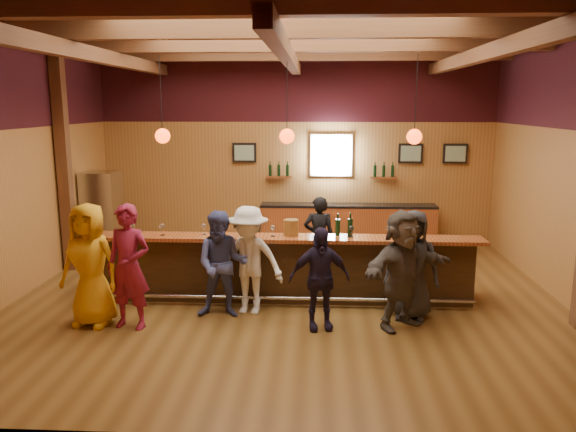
{
  "coord_description": "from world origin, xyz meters",
  "views": [
    {
      "loc": [
        0.49,
        -8.95,
        3.21
      ],
      "look_at": [
        0.0,
        0.3,
        1.35
      ],
      "focal_mm": 35.0,
      "sensor_mm": 36.0,
      "label": 1
    }
  ],
  "objects_px": {
    "stainless_fridge": "(103,214)",
    "customer_dark": "(412,265)",
    "customer_denim": "(222,264)",
    "back_bar_cabinet": "(348,225)",
    "customer_white": "(249,260)",
    "customer_redvest": "(129,267)",
    "customer_navy": "(319,279)",
    "bar_counter": "(289,266)",
    "bartender": "(319,238)",
    "customer_orange": "(90,265)",
    "bottle_a": "(338,227)",
    "customer_brown": "(402,270)",
    "ice_bucket": "(291,228)"
  },
  "relations": [
    {
      "from": "customer_orange",
      "to": "customer_redvest",
      "type": "distance_m",
      "value": 0.6
    },
    {
      "from": "back_bar_cabinet",
      "to": "bartender",
      "type": "distance_m",
      "value": 2.72
    },
    {
      "from": "bar_counter",
      "to": "bartender",
      "type": "bearing_deg",
      "value": 61.7
    },
    {
      "from": "bar_counter",
      "to": "customer_denim",
      "type": "xyz_separation_m",
      "value": [
        -0.96,
        -1.0,
        0.3
      ]
    },
    {
      "from": "customer_white",
      "to": "customer_denim",
      "type": "bearing_deg",
      "value": -144.98
    },
    {
      "from": "customer_white",
      "to": "customer_orange",
      "type": "bearing_deg",
      "value": -153.95
    },
    {
      "from": "back_bar_cabinet",
      "to": "customer_navy",
      "type": "distance_m",
      "value": 5.02
    },
    {
      "from": "customer_redvest",
      "to": "customer_brown",
      "type": "relative_size",
      "value": 1.05
    },
    {
      "from": "customer_redvest",
      "to": "customer_white",
      "type": "bearing_deg",
      "value": 33.05
    },
    {
      "from": "bar_counter",
      "to": "ice_bucket",
      "type": "relative_size",
      "value": 24.11
    },
    {
      "from": "customer_brown",
      "to": "ice_bucket",
      "type": "bearing_deg",
      "value": 111.28
    },
    {
      "from": "customer_denim",
      "to": "customer_dark",
      "type": "relative_size",
      "value": 0.98
    },
    {
      "from": "stainless_fridge",
      "to": "bartender",
      "type": "xyz_separation_m",
      "value": [
        4.63,
        -1.5,
        -0.12
      ]
    },
    {
      "from": "customer_white",
      "to": "customer_brown",
      "type": "bearing_deg",
      "value": -0.17
    },
    {
      "from": "customer_redvest",
      "to": "customer_denim",
      "type": "bearing_deg",
      "value": 32.49
    },
    {
      "from": "stainless_fridge",
      "to": "bottle_a",
      "type": "height_order",
      "value": "stainless_fridge"
    },
    {
      "from": "stainless_fridge",
      "to": "ice_bucket",
      "type": "height_order",
      "value": "stainless_fridge"
    },
    {
      "from": "customer_dark",
      "to": "back_bar_cabinet",
      "type": "bearing_deg",
      "value": 111.07
    },
    {
      "from": "customer_white",
      "to": "bottle_a",
      "type": "distance_m",
      "value": 1.56
    },
    {
      "from": "customer_brown",
      "to": "customer_white",
      "type": "bearing_deg",
      "value": 132.03
    },
    {
      "from": "stainless_fridge",
      "to": "customer_dark",
      "type": "relative_size",
      "value": 1.08
    },
    {
      "from": "ice_bucket",
      "to": "customer_dark",
      "type": "bearing_deg",
      "value": -19.83
    },
    {
      "from": "bar_counter",
      "to": "customer_white",
      "type": "xyz_separation_m",
      "value": [
        -0.57,
        -0.83,
        0.32
      ]
    },
    {
      "from": "customer_redvest",
      "to": "customer_navy",
      "type": "distance_m",
      "value": 2.74
    },
    {
      "from": "customer_orange",
      "to": "customer_navy",
      "type": "relative_size",
      "value": 1.21
    },
    {
      "from": "customer_white",
      "to": "customer_dark",
      "type": "xyz_separation_m",
      "value": [
        2.47,
        -0.09,
        -0.01
      ]
    },
    {
      "from": "bartender",
      "to": "bottle_a",
      "type": "bearing_deg",
      "value": 102.84
    },
    {
      "from": "customer_redvest",
      "to": "customer_brown",
      "type": "bearing_deg",
      "value": 14.15
    },
    {
      "from": "bartender",
      "to": "ice_bucket",
      "type": "xyz_separation_m",
      "value": [
        -0.46,
        -1.2,
        0.46
      ]
    },
    {
      "from": "stainless_fridge",
      "to": "customer_redvest",
      "type": "height_order",
      "value": "customer_redvest"
    },
    {
      "from": "customer_orange",
      "to": "customer_dark",
      "type": "distance_m",
      "value": 4.75
    },
    {
      "from": "back_bar_cabinet",
      "to": "stainless_fridge",
      "type": "xyz_separation_m",
      "value": [
        -5.3,
        -1.12,
        0.42
      ]
    },
    {
      "from": "customer_redvest",
      "to": "customer_white",
      "type": "height_order",
      "value": "customer_redvest"
    },
    {
      "from": "back_bar_cabinet",
      "to": "customer_brown",
      "type": "distance_m",
      "value": 4.9
    },
    {
      "from": "back_bar_cabinet",
      "to": "customer_white",
      "type": "bearing_deg",
      "value": -111.71
    },
    {
      "from": "customer_denim",
      "to": "customer_orange",
      "type": "bearing_deg",
      "value": -168.28
    },
    {
      "from": "customer_redvest",
      "to": "customer_dark",
      "type": "distance_m",
      "value": 4.16
    },
    {
      "from": "customer_redvest",
      "to": "bartender",
      "type": "bearing_deg",
      "value": 52.96
    },
    {
      "from": "bar_counter",
      "to": "customer_brown",
      "type": "bearing_deg",
      "value": -37.22
    },
    {
      "from": "stainless_fridge",
      "to": "customer_navy",
      "type": "height_order",
      "value": "stainless_fridge"
    },
    {
      "from": "customer_dark",
      "to": "ice_bucket",
      "type": "bearing_deg",
      "value": 172.11
    },
    {
      "from": "back_bar_cabinet",
      "to": "customer_dark",
      "type": "relative_size",
      "value": 2.39
    },
    {
      "from": "bar_counter",
      "to": "back_bar_cabinet",
      "type": "distance_m",
      "value": 3.76
    },
    {
      "from": "customer_denim",
      "to": "customer_brown",
      "type": "bearing_deg",
      "value": -7.27
    },
    {
      "from": "bar_counter",
      "to": "bottle_a",
      "type": "bearing_deg",
      "value": -14.28
    },
    {
      "from": "bartender",
      "to": "ice_bucket",
      "type": "relative_size",
      "value": 5.97
    },
    {
      "from": "back_bar_cabinet",
      "to": "bartender",
      "type": "xyz_separation_m",
      "value": [
        -0.67,
        -2.62,
        0.3
      ]
    },
    {
      "from": "bar_counter",
      "to": "ice_bucket",
      "type": "bearing_deg",
      "value": -78.23
    },
    {
      "from": "customer_brown",
      "to": "ice_bucket",
      "type": "xyz_separation_m",
      "value": [
        -1.64,
        1.04,
        0.37
      ]
    },
    {
      "from": "bar_counter",
      "to": "customer_redvest",
      "type": "relative_size",
      "value": 3.45
    }
  ]
}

